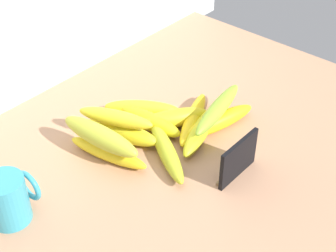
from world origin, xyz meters
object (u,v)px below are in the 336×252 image
object	(u,v)px
coffee_mug	(9,199)
banana_9	(115,118)
banana_0	(149,121)
banana_1	(193,119)
banana_4	(142,109)
banana_5	(200,131)
banana_2	(173,119)
banana_7	(166,151)
banana_10	(218,109)
banana_8	(108,153)
banana_6	(218,121)
banana_11	(100,136)
chalkboard_sign	(238,160)
banana_3	(122,132)

from	to	relation	value
coffee_mug	banana_9	bearing A→B (deg)	3.04
coffee_mug	banana_0	distance (cm)	34.67
banana_1	banana_4	distance (cm)	11.77
banana_9	banana_5	bearing A→B (deg)	-46.77
banana_2	banana_7	bearing A→B (deg)	-147.49
banana_2	banana_7	size ratio (longest dim) A/B	0.84
banana_7	banana_9	world-z (taller)	banana_9
banana_0	banana_10	size ratio (longest dim) A/B	0.81
banana_8	banana_10	xyz separation A→B (cm)	(22.05, -10.57, 3.78)
banana_5	banana_8	xyz separation A→B (cm)	(-17.24, 9.72, -0.14)
banana_0	banana_4	xyz separation A→B (cm)	(2.38, 4.34, -0.09)
coffee_mug	banana_10	world-z (taller)	coffee_mug
banana_0	banana_6	distance (cm)	14.92
coffee_mug	banana_11	distance (cm)	21.35
banana_6	chalkboard_sign	bearing A→B (deg)	-129.47
banana_4	banana_10	distance (cm)	17.37
chalkboard_sign	coffee_mug	world-z (taller)	coffee_mug
banana_6	banana_4	bearing A→B (deg)	115.18
banana_7	banana_11	bearing A→B (deg)	130.23
coffee_mug	banana_8	distance (cm)	22.04
banana_6	banana_11	bearing A→B (deg)	152.36
banana_3	banana_11	distance (cm)	7.49
banana_0	banana_7	distance (cm)	10.34
coffee_mug	banana_9	distance (cm)	27.18
chalkboard_sign	banana_0	xyz separation A→B (cm)	(-0.33, 22.73, -1.89)
banana_3	banana_8	size ratio (longest dim) A/B	0.94
chalkboard_sign	banana_4	xyz separation A→B (cm)	(2.05, 27.07, -1.98)
coffee_mug	banana_4	size ratio (longest dim) A/B	0.55
chalkboard_sign	banana_10	distance (cm)	14.68
chalkboard_sign	banana_6	world-z (taller)	chalkboard_sign
banana_0	banana_6	xyz separation A→B (cm)	(9.74, -11.30, -0.07)
banana_1	banana_2	bearing A→B (deg)	138.69
chalkboard_sign	banana_3	size ratio (longest dim) A/B	0.66
banana_4	banana_2	bearing A→B (deg)	-79.88
banana_8	banana_9	distance (cm)	7.42
banana_11	banana_3	bearing A→B (deg)	7.16
coffee_mug	banana_1	size ratio (longest dim) A/B	0.48
banana_5	banana_4	bearing A→B (deg)	98.09
banana_9	banana_0	bearing A→B (deg)	-17.32
banana_8	coffee_mug	bearing A→B (deg)	176.01
coffee_mug	banana_10	xyz separation A→B (cm)	(43.84, -12.09, 0.84)
banana_0	banana_9	size ratio (longest dim) A/B	1.01
banana_0	banana_1	size ratio (longest dim) A/B	0.85
banana_10	banana_9	bearing A→B (deg)	141.04
chalkboard_sign	banana_1	size ratio (longest dim) A/B	0.57
chalkboard_sign	banana_2	size ratio (longest dim) A/B	0.69
banana_4	banana_8	distance (cm)	15.95
banana_9	banana_4	bearing A→B (deg)	11.60
banana_1	banana_7	world-z (taller)	banana_7
banana_5	banana_7	world-z (taller)	banana_5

